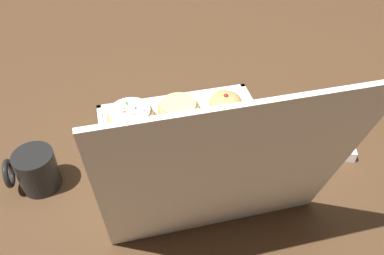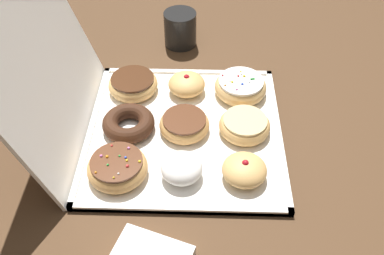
{
  "view_description": "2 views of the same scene",
  "coord_description": "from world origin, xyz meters",
  "px_view_note": "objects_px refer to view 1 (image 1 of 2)",
  "views": [
    {
      "loc": [
        0.16,
        0.68,
        0.71
      ],
      "look_at": [
        -0.02,
        -0.04,
        0.03
      ],
      "focal_mm": 38.19,
      "sensor_mm": 36.0,
      "label": 1
    },
    {
      "loc": [
        -0.66,
        -0.04,
        0.68
      ],
      "look_at": [
        -0.01,
        -0.02,
        0.03
      ],
      "focal_mm": 39.85,
      "sensor_mm": 36.0,
      "label": 2
    }
  ],
  "objects_px": {
    "chocolate_frosted_donut_8": "(144,193)",
    "donut_box": "(190,149)",
    "jelly_filled_donut_0": "(226,102)",
    "napkin_stack": "(324,138)",
    "sprinkle_donut_2": "(130,116)",
    "powdered_filled_donut_3": "(240,131)",
    "sprinkle_donut_6": "(258,170)",
    "jelly_filled_donut_5": "(136,150)",
    "coffee_mug": "(35,170)",
    "chocolate_frosted_donut_4": "(192,142)",
    "glazed_ring_donut_1": "(180,108)",
    "chocolate_cake_ring_donut_7": "(201,180)"
  },
  "relations": [
    {
      "from": "chocolate_frosted_donut_8",
      "to": "donut_box",
      "type": "bearing_deg",
      "value": -135.82
    },
    {
      "from": "jelly_filled_donut_0",
      "to": "napkin_stack",
      "type": "distance_m",
      "value": 0.27
    },
    {
      "from": "sprinkle_donut_2",
      "to": "napkin_stack",
      "type": "xyz_separation_m",
      "value": [
        -0.46,
        0.18,
        -0.02
      ]
    },
    {
      "from": "powdered_filled_donut_3",
      "to": "sprinkle_donut_6",
      "type": "relative_size",
      "value": 0.68
    },
    {
      "from": "jelly_filled_donut_5",
      "to": "coffee_mug",
      "type": "xyz_separation_m",
      "value": [
        0.22,
        0.03,
        0.02
      ]
    },
    {
      "from": "powdered_filled_donut_3",
      "to": "chocolate_frosted_donut_4",
      "type": "xyz_separation_m",
      "value": [
        0.12,
        0.0,
        -0.01
      ]
    },
    {
      "from": "sprinkle_donut_6",
      "to": "donut_box",
      "type": "bearing_deg",
      "value": -44.89
    },
    {
      "from": "glazed_ring_donut_1",
      "to": "jelly_filled_donut_0",
      "type": "bearing_deg",
      "value": 176.28
    },
    {
      "from": "jelly_filled_donut_0",
      "to": "chocolate_frosted_donut_4",
      "type": "bearing_deg",
      "value": 45.03
    },
    {
      "from": "donut_box",
      "to": "jelly_filled_donut_5",
      "type": "bearing_deg",
      "value": -0.29
    },
    {
      "from": "jelly_filled_donut_0",
      "to": "sprinkle_donut_2",
      "type": "height_order",
      "value": "jelly_filled_donut_0"
    },
    {
      "from": "napkin_stack",
      "to": "sprinkle_donut_2",
      "type": "bearing_deg",
      "value": -21.26
    },
    {
      "from": "sprinkle_donut_6",
      "to": "chocolate_frosted_donut_8",
      "type": "bearing_deg",
      "value": 0.52
    },
    {
      "from": "donut_box",
      "to": "powdered_filled_donut_3",
      "type": "relative_size",
      "value": 5.17
    },
    {
      "from": "jelly_filled_donut_0",
      "to": "sprinkle_donut_6",
      "type": "relative_size",
      "value": 0.74
    },
    {
      "from": "coffee_mug",
      "to": "powdered_filled_donut_3",
      "type": "bearing_deg",
      "value": -176.54
    },
    {
      "from": "jelly_filled_donut_0",
      "to": "jelly_filled_donut_5",
      "type": "xyz_separation_m",
      "value": [
        0.26,
        0.12,
        0.0
      ]
    },
    {
      "from": "glazed_ring_donut_1",
      "to": "chocolate_cake_ring_donut_7",
      "type": "distance_m",
      "value": 0.25
    },
    {
      "from": "chocolate_frosted_donut_4",
      "to": "chocolate_cake_ring_donut_7",
      "type": "xyz_separation_m",
      "value": [
        0.01,
        0.12,
        -0.0
      ]
    },
    {
      "from": "jelly_filled_donut_5",
      "to": "sprinkle_donut_6",
      "type": "height_order",
      "value": "jelly_filled_donut_5"
    },
    {
      "from": "sprinkle_donut_6",
      "to": "coffee_mug",
      "type": "bearing_deg",
      "value": -11.86
    },
    {
      "from": "glazed_ring_donut_1",
      "to": "chocolate_frosted_donut_8",
      "type": "xyz_separation_m",
      "value": [
        0.14,
        0.26,
        0.0
      ]
    },
    {
      "from": "chocolate_frosted_donut_8",
      "to": "coffee_mug",
      "type": "bearing_deg",
      "value": -25.06
    },
    {
      "from": "chocolate_cake_ring_donut_7",
      "to": "donut_box",
      "type": "bearing_deg",
      "value": -91.84
    },
    {
      "from": "glazed_ring_donut_1",
      "to": "chocolate_cake_ring_donut_7",
      "type": "bearing_deg",
      "value": 88.22
    },
    {
      "from": "chocolate_frosted_donut_8",
      "to": "coffee_mug",
      "type": "distance_m",
      "value": 0.24
    },
    {
      "from": "sprinkle_donut_2",
      "to": "jelly_filled_donut_5",
      "type": "relative_size",
      "value": 1.4
    },
    {
      "from": "jelly_filled_donut_0",
      "to": "glazed_ring_donut_1",
      "type": "distance_m",
      "value": 0.12
    },
    {
      "from": "sprinkle_donut_6",
      "to": "napkin_stack",
      "type": "distance_m",
      "value": 0.22
    },
    {
      "from": "glazed_ring_donut_1",
      "to": "jelly_filled_donut_5",
      "type": "height_order",
      "value": "jelly_filled_donut_5"
    },
    {
      "from": "donut_box",
      "to": "powdered_filled_donut_3",
      "type": "distance_m",
      "value": 0.13
    },
    {
      "from": "glazed_ring_donut_1",
      "to": "napkin_stack",
      "type": "bearing_deg",
      "value": 151.07
    },
    {
      "from": "donut_box",
      "to": "glazed_ring_donut_1",
      "type": "xyz_separation_m",
      "value": [
        -0.0,
        -0.13,
        0.02
      ]
    },
    {
      "from": "chocolate_frosted_donut_4",
      "to": "chocolate_frosted_donut_8",
      "type": "height_order",
      "value": "chocolate_frosted_donut_8"
    },
    {
      "from": "glazed_ring_donut_1",
      "to": "chocolate_frosted_donut_4",
      "type": "bearing_deg",
      "value": 89.78
    },
    {
      "from": "jelly_filled_donut_0",
      "to": "jelly_filled_donut_5",
      "type": "height_order",
      "value": "jelly_filled_donut_5"
    },
    {
      "from": "jelly_filled_donut_5",
      "to": "sprinkle_donut_6",
      "type": "xyz_separation_m",
      "value": [
        -0.26,
        0.13,
        -0.0
      ]
    },
    {
      "from": "chocolate_frosted_donut_8",
      "to": "chocolate_frosted_donut_4",
      "type": "bearing_deg",
      "value": -136.82
    },
    {
      "from": "donut_box",
      "to": "jelly_filled_donut_5",
      "type": "height_order",
      "value": "jelly_filled_donut_5"
    },
    {
      "from": "donut_box",
      "to": "jelly_filled_donut_0",
      "type": "height_order",
      "value": "jelly_filled_donut_0"
    },
    {
      "from": "sprinkle_donut_2",
      "to": "chocolate_frosted_donut_4",
      "type": "height_order",
      "value": "sprinkle_donut_2"
    },
    {
      "from": "donut_box",
      "to": "chocolate_frosted_donut_8",
      "type": "bearing_deg",
      "value": 44.18
    },
    {
      "from": "jelly_filled_donut_0",
      "to": "coffee_mug",
      "type": "distance_m",
      "value": 0.5
    },
    {
      "from": "jelly_filled_donut_0",
      "to": "sprinkle_donut_2",
      "type": "xyz_separation_m",
      "value": [
        0.25,
        -0.01,
        -0.0
      ]
    },
    {
      "from": "jelly_filled_donut_5",
      "to": "coffee_mug",
      "type": "height_order",
      "value": "coffee_mug"
    },
    {
      "from": "donut_box",
      "to": "coffee_mug",
      "type": "height_order",
      "value": "coffee_mug"
    },
    {
      "from": "glazed_ring_donut_1",
      "to": "powdered_filled_donut_3",
      "type": "bearing_deg",
      "value": 134.31
    },
    {
      "from": "jelly_filled_donut_0",
      "to": "chocolate_frosted_donut_8",
      "type": "bearing_deg",
      "value": 44.08
    },
    {
      "from": "sprinkle_donut_2",
      "to": "jelly_filled_donut_5",
      "type": "xyz_separation_m",
      "value": [
        0.0,
        0.13,
        0.0
      ]
    },
    {
      "from": "glazed_ring_donut_1",
      "to": "sprinkle_donut_2",
      "type": "distance_m",
      "value": 0.13
    }
  ]
}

